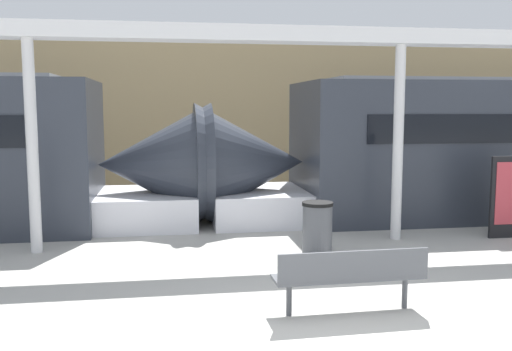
# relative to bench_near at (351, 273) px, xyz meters

# --- Properties ---
(ground_plane) EXTENTS (60.00, 60.00, 0.00)m
(ground_plane) POSITION_rel_bench_near_xyz_m (-0.27, -0.98, -0.51)
(ground_plane) COLOR #B2AFA8
(station_wall) EXTENTS (56.00, 0.20, 5.00)m
(station_wall) POSITION_rel_bench_near_xyz_m (-0.27, 11.11, 1.99)
(station_wall) COLOR tan
(station_wall) RESTS_ON ground_plane
(bench_near) EXTENTS (1.90, 0.49, 0.83)m
(bench_near) POSITION_rel_bench_near_xyz_m (0.00, 0.00, 0.00)
(bench_near) COLOR #4C4F54
(bench_near) RESTS_ON ground_plane
(trash_bin) EXTENTS (0.54, 0.54, 0.91)m
(trash_bin) POSITION_rel_bench_near_xyz_m (0.37, 2.92, -0.06)
(trash_bin) COLOR #4C4F54
(trash_bin) RESTS_ON ground_plane
(support_column_near) EXTENTS (0.20, 0.20, 3.69)m
(support_column_near) POSITION_rel_bench_near_xyz_m (2.15, 3.75, 1.34)
(support_column_near) COLOR silver
(support_column_near) RESTS_ON ground_plane
(support_column_far) EXTENTS (0.20, 0.20, 3.69)m
(support_column_far) POSITION_rel_bench_near_xyz_m (-4.49, 3.75, 1.34)
(support_column_far) COLOR silver
(support_column_far) RESTS_ON ground_plane
(canopy_beam) EXTENTS (28.00, 0.60, 0.28)m
(canopy_beam) POSITION_rel_bench_near_xyz_m (2.15, 3.75, 3.32)
(canopy_beam) COLOR silver
(canopy_beam) RESTS_ON support_column_near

